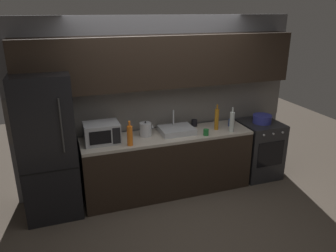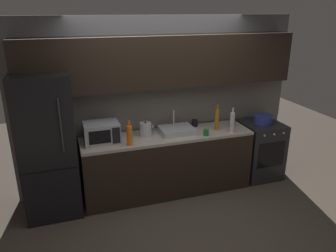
{
  "view_description": "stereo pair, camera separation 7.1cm",
  "coord_description": "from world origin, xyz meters",
  "px_view_note": "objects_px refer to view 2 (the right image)",
  "views": [
    {
      "loc": [
        -1.41,
        -3.18,
        2.58
      ],
      "look_at": [
        0.01,
        0.9,
        1.03
      ],
      "focal_mm": 35.01,
      "sensor_mm": 36.0,
      "label": 1
    },
    {
      "loc": [
        -1.34,
        -3.2,
        2.58
      ],
      "look_at": [
        0.01,
        0.9,
        1.03
      ],
      "focal_mm": 35.01,
      "sensor_mm": 36.0,
      "label": 2
    }
  ],
  "objects_px": {
    "oven_range": "(260,150)",
    "cooking_pot": "(263,119)",
    "refrigerator": "(48,146)",
    "mug_blue": "(231,123)",
    "wine_bottle_amber": "(217,119)",
    "mug_green": "(206,132)",
    "mug_dark": "(195,123)",
    "wine_bottle_orange": "(129,135)",
    "microwave": "(102,132)",
    "wine_bottle_clear": "(232,122)",
    "kettle": "(146,129)"
  },
  "relations": [
    {
      "from": "mug_green",
      "to": "mug_dark",
      "type": "height_order",
      "value": "mug_dark"
    },
    {
      "from": "microwave",
      "to": "kettle",
      "type": "xyz_separation_m",
      "value": [
        0.61,
        0.04,
        -0.04
      ]
    },
    {
      "from": "microwave",
      "to": "mug_dark",
      "type": "xyz_separation_m",
      "value": [
        1.41,
        0.19,
        -0.08
      ]
    },
    {
      "from": "wine_bottle_amber",
      "to": "mug_green",
      "type": "height_order",
      "value": "wine_bottle_amber"
    },
    {
      "from": "refrigerator",
      "to": "wine_bottle_clear",
      "type": "height_order",
      "value": "refrigerator"
    },
    {
      "from": "microwave",
      "to": "cooking_pot",
      "type": "height_order",
      "value": "microwave"
    },
    {
      "from": "kettle",
      "to": "wine_bottle_orange",
      "type": "bearing_deg",
      "value": -137.04
    },
    {
      "from": "oven_range",
      "to": "mug_blue",
      "type": "distance_m",
      "value": 0.73
    },
    {
      "from": "wine_bottle_clear",
      "to": "wine_bottle_amber",
      "type": "bearing_deg",
      "value": 138.46
    },
    {
      "from": "mug_blue",
      "to": "mug_dark",
      "type": "xyz_separation_m",
      "value": [
        -0.52,
        0.18,
        -0.0
      ]
    },
    {
      "from": "wine_bottle_orange",
      "to": "mug_dark",
      "type": "xyz_separation_m",
      "value": [
        1.08,
        0.41,
        -0.09
      ]
    },
    {
      "from": "mug_blue",
      "to": "wine_bottle_orange",
      "type": "bearing_deg",
      "value": -172.1
    },
    {
      "from": "wine_bottle_amber",
      "to": "refrigerator",
      "type": "bearing_deg",
      "value": 179.09
    },
    {
      "from": "wine_bottle_amber",
      "to": "cooking_pot",
      "type": "xyz_separation_m",
      "value": [
        0.81,
        0.04,
        -0.1
      ]
    },
    {
      "from": "wine_bottle_clear",
      "to": "mug_dark",
      "type": "distance_m",
      "value": 0.58
    },
    {
      "from": "oven_range",
      "to": "mug_blue",
      "type": "relative_size",
      "value": 8.34
    },
    {
      "from": "oven_range",
      "to": "wine_bottle_amber",
      "type": "xyz_separation_m",
      "value": [
        -0.81,
        -0.04,
        0.61
      ]
    },
    {
      "from": "wine_bottle_clear",
      "to": "mug_green",
      "type": "relative_size",
      "value": 4.07
    },
    {
      "from": "microwave",
      "to": "kettle",
      "type": "bearing_deg",
      "value": 4.2
    },
    {
      "from": "refrigerator",
      "to": "mug_blue",
      "type": "relative_size",
      "value": 17.36
    },
    {
      "from": "refrigerator",
      "to": "kettle",
      "type": "relative_size",
      "value": 8.86
    },
    {
      "from": "microwave",
      "to": "kettle",
      "type": "relative_size",
      "value": 2.17
    },
    {
      "from": "refrigerator",
      "to": "mug_blue",
      "type": "height_order",
      "value": "refrigerator"
    },
    {
      "from": "kettle",
      "to": "wine_bottle_amber",
      "type": "height_order",
      "value": "wine_bottle_amber"
    },
    {
      "from": "wine_bottle_orange",
      "to": "oven_range",
      "type": "bearing_deg",
      "value": 5.32
    },
    {
      "from": "oven_range",
      "to": "microwave",
      "type": "relative_size",
      "value": 1.96
    },
    {
      "from": "oven_range",
      "to": "cooking_pot",
      "type": "relative_size",
      "value": 3.11
    },
    {
      "from": "oven_range",
      "to": "microwave",
      "type": "xyz_separation_m",
      "value": [
        -2.47,
        0.02,
        0.58
      ]
    },
    {
      "from": "wine_bottle_amber",
      "to": "mug_blue",
      "type": "xyz_separation_m",
      "value": [
        0.28,
        0.06,
        -0.11
      ]
    },
    {
      "from": "kettle",
      "to": "wine_bottle_clear",
      "type": "xyz_separation_m",
      "value": [
        1.21,
        -0.25,
        0.06
      ]
    },
    {
      "from": "microwave",
      "to": "wine_bottle_clear",
      "type": "xyz_separation_m",
      "value": [
        1.83,
        -0.2,
        0.02
      ]
    },
    {
      "from": "kettle",
      "to": "mug_dark",
      "type": "distance_m",
      "value": 0.81
    },
    {
      "from": "wine_bottle_amber",
      "to": "wine_bottle_orange",
      "type": "height_order",
      "value": "wine_bottle_amber"
    },
    {
      "from": "kettle",
      "to": "wine_bottle_clear",
      "type": "height_order",
      "value": "wine_bottle_clear"
    },
    {
      "from": "refrigerator",
      "to": "oven_range",
      "type": "height_order",
      "value": "refrigerator"
    },
    {
      "from": "wine_bottle_orange",
      "to": "cooking_pot",
      "type": "distance_m",
      "value": 2.15
    },
    {
      "from": "mug_green",
      "to": "wine_bottle_amber",
      "type": "bearing_deg",
      "value": 33.84
    },
    {
      "from": "wine_bottle_clear",
      "to": "microwave",
      "type": "bearing_deg",
      "value": 173.61
    },
    {
      "from": "oven_range",
      "to": "mug_dark",
      "type": "height_order",
      "value": "mug_dark"
    },
    {
      "from": "microwave",
      "to": "mug_green",
      "type": "relative_size",
      "value": 5.2
    },
    {
      "from": "mug_dark",
      "to": "cooking_pot",
      "type": "height_order",
      "value": "cooking_pot"
    },
    {
      "from": "mug_blue",
      "to": "cooking_pot",
      "type": "bearing_deg",
      "value": -2.34
    },
    {
      "from": "kettle",
      "to": "wine_bottle_amber",
      "type": "bearing_deg",
      "value": -5.48
    },
    {
      "from": "wine_bottle_clear",
      "to": "mug_blue",
      "type": "bearing_deg",
      "value": 62.54
    },
    {
      "from": "microwave",
      "to": "wine_bottle_clear",
      "type": "relative_size",
      "value": 1.28
    },
    {
      "from": "wine_bottle_amber",
      "to": "wine_bottle_orange",
      "type": "bearing_deg",
      "value": -172.98
    },
    {
      "from": "wine_bottle_amber",
      "to": "cooking_pot",
      "type": "height_order",
      "value": "wine_bottle_amber"
    },
    {
      "from": "mug_dark",
      "to": "cooking_pot",
      "type": "xyz_separation_m",
      "value": [
        1.06,
        -0.2,
        0.01
      ]
    },
    {
      "from": "mug_dark",
      "to": "mug_blue",
      "type": "bearing_deg",
      "value": -19.28
    },
    {
      "from": "wine_bottle_orange",
      "to": "mug_blue",
      "type": "xyz_separation_m",
      "value": [
        1.61,
        0.22,
        -0.08
      ]
    }
  ]
}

